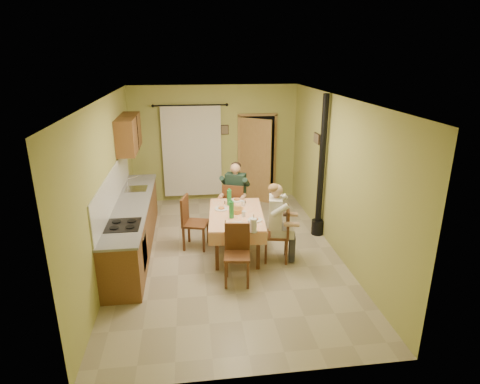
{
  "coord_description": "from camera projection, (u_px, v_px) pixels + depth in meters",
  "views": [
    {
      "loc": [
        -0.62,
        -6.58,
        3.49
      ],
      "look_at": [
        0.25,
        0.1,
        1.15
      ],
      "focal_mm": 30.0,
      "sensor_mm": 36.0,
      "label": 1
    }
  ],
  "objects": [
    {
      "name": "kitchen_run",
      "position": [
        133.0,
        225.0,
        7.4
      ],
      "size": [
        0.64,
        3.64,
        1.56
      ],
      "color": "brown",
      "rests_on": "ground"
    },
    {
      "name": "dining_table",
      "position": [
        236.0,
        232.0,
        7.34
      ],
      "size": [
        1.1,
        1.67,
        0.76
      ],
      "rotation": [
        0.0,
        0.0,
        -0.08
      ],
      "color": "#EDAA7B",
      "rests_on": "ground"
    },
    {
      "name": "chair_near",
      "position": [
        237.0,
        266.0,
        6.36
      ],
      "size": [
        0.45,
        0.45,
        0.96
      ],
      "rotation": [
        0.0,
        0.0,
        3.0
      ],
      "color": "#552F17",
      "rests_on": "ground"
    },
    {
      "name": "floor",
      "position": [
        227.0,
        253.0,
        7.39
      ],
      "size": [
        4.0,
        6.0,
        0.01
      ],
      "primitive_type": "cube",
      "color": "tan",
      "rests_on": "ground"
    },
    {
      "name": "tableware",
      "position": [
        237.0,
        212.0,
        7.1
      ],
      "size": [
        0.78,
        1.65,
        0.33
      ],
      "color": "white",
      "rests_on": "dining_table"
    },
    {
      "name": "picture_back",
      "position": [
        225.0,
        130.0,
        9.63
      ],
      "size": [
        0.19,
        0.03,
        0.23
      ],
      "primitive_type": "cube",
      "color": "black",
      "rests_on": "room_shell"
    },
    {
      "name": "room_shell",
      "position": [
        226.0,
        157.0,
        6.79
      ],
      "size": [
        4.04,
        6.04,
        2.82
      ],
      "color": "tan",
      "rests_on": "ground"
    },
    {
      "name": "chair_left",
      "position": [
        195.0,
        233.0,
        7.54
      ],
      "size": [
        0.54,
        0.54,
        1.0
      ],
      "rotation": [
        0.0,
        0.0,
        -1.84
      ],
      "color": "#552F17",
      "rests_on": "ground"
    },
    {
      "name": "upper_cabinets",
      "position": [
        129.0,
        133.0,
        8.12
      ],
      "size": [
        0.35,
        1.4,
        0.7
      ],
      "primitive_type": "cube",
      "color": "brown",
      "rests_on": "room_shell"
    },
    {
      "name": "chair_right",
      "position": [
        277.0,
        245.0,
        7.08
      ],
      "size": [
        0.49,
        0.49,
        0.98
      ],
      "rotation": [
        0.0,
        0.0,
        1.37
      ],
      "color": "#552F17",
      "rests_on": "ground"
    },
    {
      "name": "chair_far",
      "position": [
        235.0,
        215.0,
        8.36
      ],
      "size": [
        0.56,
        0.56,
        0.99
      ],
      "rotation": [
        0.0,
        0.0,
        -0.38
      ],
      "color": "#552F17",
      "rests_on": "ground"
    },
    {
      "name": "man_right",
      "position": [
        277.0,
        214.0,
        6.88
      ],
      "size": [
        0.53,
        0.63,
        1.39
      ],
      "rotation": [
        0.0,
        0.0,
        1.37
      ],
      "color": "silver",
      "rests_on": "chair_right"
    },
    {
      "name": "man_far",
      "position": [
        235.0,
        188.0,
        8.18
      ],
      "size": [
        0.65,
        0.59,
        1.39
      ],
      "rotation": [
        0.0,
        0.0,
        -0.38
      ],
      "color": "#192D23",
      "rests_on": "chair_far"
    },
    {
      "name": "picture_right",
      "position": [
        317.0,
        138.0,
        8.14
      ],
      "size": [
        0.03,
        0.31,
        0.21
      ],
      "primitive_type": "cube",
      "color": "brown",
      "rests_on": "room_shell"
    },
    {
      "name": "doorway",
      "position": [
        256.0,
        158.0,
        9.84
      ],
      "size": [
        0.96,
        0.54,
        2.15
      ],
      "color": "black",
      "rests_on": "ground"
    },
    {
      "name": "curtain",
      "position": [
        192.0,
        151.0,
        9.62
      ],
      "size": [
        1.7,
        0.07,
        2.22
      ],
      "color": "black",
      "rests_on": "ground"
    },
    {
      "name": "stove_flue",
      "position": [
        320.0,
        186.0,
        7.84
      ],
      "size": [
        0.24,
        0.24,
        2.8
      ],
      "color": "black",
      "rests_on": "ground"
    }
  ]
}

